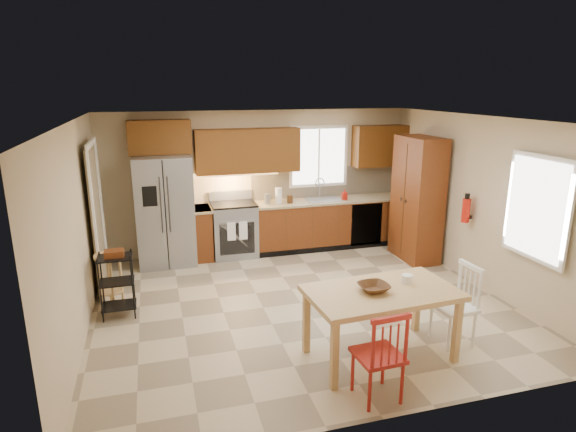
% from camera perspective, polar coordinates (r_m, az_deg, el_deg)
% --- Properties ---
extents(floor, '(5.50, 5.50, 0.00)m').
position_cam_1_polar(floor, '(6.77, 1.55, -10.26)').
color(floor, tan).
rests_on(floor, ground).
extents(ceiling, '(5.50, 5.00, 0.02)m').
position_cam_1_polar(ceiling, '(6.12, 1.72, 11.37)').
color(ceiling, silver).
rests_on(ceiling, ground).
extents(wall_back, '(5.50, 0.02, 2.50)m').
position_cam_1_polar(wall_back, '(8.69, -3.33, 4.17)').
color(wall_back, '#CCB793').
rests_on(wall_back, ground).
extents(wall_front, '(5.50, 0.02, 2.50)m').
position_cam_1_polar(wall_front, '(4.15, 12.18, -8.75)').
color(wall_front, '#CCB793').
rests_on(wall_front, ground).
extents(wall_left, '(0.02, 5.00, 2.50)m').
position_cam_1_polar(wall_left, '(6.12, -23.75, -1.84)').
color(wall_left, '#CCB793').
rests_on(wall_left, ground).
extents(wall_right, '(0.02, 5.00, 2.50)m').
position_cam_1_polar(wall_right, '(7.60, 21.83, 1.50)').
color(wall_right, '#CCB793').
rests_on(wall_right, ground).
extents(refrigerator, '(0.92, 0.75, 1.82)m').
position_cam_1_polar(refrigerator, '(8.20, -14.38, 0.61)').
color(refrigerator, gray).
rests_on(refrigerator, floor).
extents(range_stove, '(0.76, 0.63, 0.92)m').
position_cam_1_polar(range_stove, '(8.47, -6.42, -1.68)').
color(range_stove, gray).
rests_on(range_stove, floor).
extents(base_cabinet_narrow, '(0.30, 0.60, 0.90)m').
position_cam_1_polar(base_cabinet_narrow, '(8.42, -10.12, -2.00)').
color(base_cabinet_narrow, brown).
rests_on(base_cabinet_narrow, floor).
extents(base_cabinet_run, '(2.92, 0.60, 0.90)m').
position_cam_1_polar(base_cabinet_run, '(8.96, 5.25, -0.79)').
color(base_cabinet_run, brown).
rests_on(base_cabinet_run, floor).
extents(dishwasher, '(0.60, 0.02, 0.78)m').
position_cam_1_polar(dishwasher, '(8.92, 9.28, -1.00)').
color(dishwasher, black).
rests_on(dishwasher, floor).
extents(backsplash, '(2.92, 0.03, 0.55)m').
position_cam_1_polar(backsplash, '(9.05, 4.71, 4.11)').
color(backsplash, beige).
rests_on(backsplash, wall_back).
extents(upper_over_fridge, '(1.00, 0.35, 0.55)m').
position_cam_1_polar(upper_over_fridge, '(8.19, -14.98, 9.03)').
color(upper_over_fridge, '#633510').
rests_on(upper_over_fridge, wall_back).
extents(upper_left_block, '(1.80, 0.35, 0.75)m').
position_cam_1_polar(upper_left_block, '(8.37, -4.81, 7.72)').
color(upper_left_block, '#633510').
rests_on(upper_left_block, wall_back).
extents(upper_right_block, '(1.00, 0.35, 0.75)m').
position_cam_1_polar(upper_right_block, '(9.18, 10.83, 8.17)').
color(upper_right_block, '#633510').
rests_on(upper_right_block, wall_back).
extents(window_back, '(1.12, 0.04, 1.12)m').
position_cam_1_polar(window_back, '(8.90, 3.63, 7.05)').
color(window_back, white).
rests_on(window_back, wall_back).
extents(sink, '(0.62, 0.46, 0.16)m').
position_cam_1_polar(sink, '(8.79, 4.15, 1.69)').
color(sink, gray).
rests_on(sink, base_cabinet_run).
extents(undercab_glow, '(1.60, 0.30, 0.01)m').
position_cam_1_polar(undercab_glow, '(8.36, -6.74, 4.91)').
color(undercab_glow, '#FFBF66').
rests_on(undercab_glow, wall_back).
extents(soap_bottle, '(0.09, 0.09, 0.19)m').
position_cam_1_polar(soap_bottle, '(8.80, 6.72, 2.55)').
color(soap_bottle, red).
rests_on(soap_bottle, base_cabinet_run).
extents(paper_towel, '(0.12, 0.12, 0.28)m').
position_cam_1_polar(paper_towel, '(8.45, -1.14, 2.43)').
color(paper_towel, white).
rests_on(paper_towel, base_cabinet_run).
extents(canister_steel, '(0.11, 0.11, 0.18)m').
position_cam_1_polar(canister_steel, '(8.42, -2.45, 2.02)').
color(canister_steel, gray).
rests_on(canister_steel, base_cabinet_run).
extents(canister_wood, '(0.10, 0.10, 0.14)m').
position_cam_1_polar(canister_wood, '(8.49, 0.22, 2.01)').
color(canister_wood, '#4A2B13').
rests_on(canister_wood, base_cabinet_run).
extents(pantry, '(0.50, 0.95, 2.10)m').
position_cam_1_polar(pantry, '(8.43, 15.06, 1.94)').
color(pantry, brown).
rests_on(pantry, floor).
extents(fire_extinguisher, '(0.12, 0.12, 0.36)m').
position_cam_1_polar(fire_extinguisher, '(7.68, 20.34, 0.62)').
color(fire_extinguisher, red).
rests_on(fire_extinguisher, wall_right).
extents(window_right, '(0.04, 1.02, 1.32)m').
position_cam_1_polar(window_right, '(6.67, 27.45, 0.82)').
color(window_right, white).
rests_on(window_right, wall_right).
extents(doorway, '(0.04, 0.95, 2.10)m').
position_cam_1_polar(doorway, '(7.41, -21.74, -0.43)').
color(doorway, '#8C7A59').
rests_on(doorway, wall_left).
extents(dining_table, '(1.66, 1.00, 0.78)m').
position_cam_1_polar(dining_table, '(5.47, 10.88, -12.50)').
color(dining_table, tan).
rests_on(dining_table, floor).
extents(chair_red, '(0.47, 0.47, 0.94)m').
position_cam_1_polar(chair_red, '(4.79, 10.62, -15.72)').
color(chair_red, '#AC231A').
rests_on(chair_red, floor).
extents(chair_white, '(0.47, 0.47, 0.94)m').
position_cam_1_polar(chair_white, '(5.93, 19.06, -9.96)').
color(chair_white, white).
rests_on(chair_white, floor).
extents(table_bowl, '(0.34, 0.34, 0.08)m').
position_cam_1_polar(table_bowl, '(5.26, 10.11, -8.82)').
color(table_bowl, '#4A2B13').
rests_on(table_bowl, dining_table).
extents(table_jar, '(0.13, 0.13, 0.14)m').
position_cam_1_polar(table_jar, '(5.53, 13.92, -7.47)').
color(table_jar, white).
rests_on(table_jar, dining_table).
extents(bar_stool, '(0.38, 0.38, 0.75)m').
position_cam_1_polar(bar_stool, '(6.95, -20.30, -7.19)').
color(bar_stool, tan).
rests_on(bar_stool, floor).
extents(utility_cart, '(0.43, 0.33, 0.85)m').
position_cam_1_polar(utility_cart, '(6.62, -19.58, -7.73)').
color(utility_cart, black).
rests_on(utility_cart, floor).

